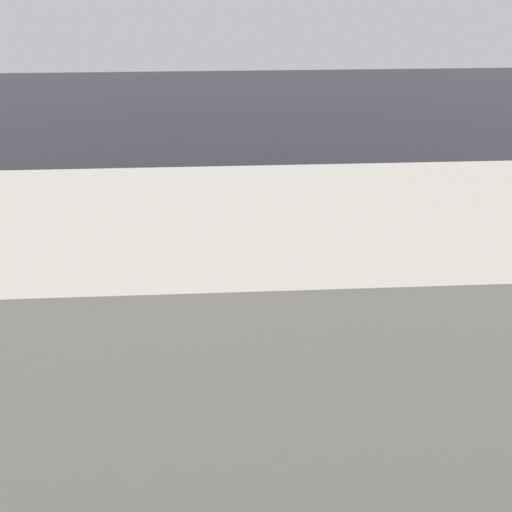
% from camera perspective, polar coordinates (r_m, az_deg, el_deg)
% --- Properties ---
extents(ground_plane, '(60.00, 60.00, 0.00)m').
position_cam_1_polar(ground_plane, '(15.60, 5.00, -0.75)').
color(ground_plane, black).
extents(kerb_strip, '(24.00, 3.20, 0.04)m').
position_cam_1_polar(kerb_strip, '(12.28, 7.55, -11.09)').
color(kerb_strip, gray).
rests_on(kerb_strip, ground).
extents(moving_hatchback, '(3.95, 1.82, 2.06)m').
position_cam_1_polar(moving_hatchback, '(15.78, 9.69, 3.58)').
color(moving_hatchback, yellow).
rests_on(moving_hatchback, ground).
extents(fire_hydrant, '(0.42, 0.31, 0.80)m').
position_cam_1_polar(fire_hydrant, '(13.07, -7.68, -5.94)').
color(fire_hydrant, gold).
rests_on(fire_hydrant, ground).
extents(pedestrian, '(0.25, 0.57, 1.22)m').
position_cam_1_polar(pedestrian, '(13.01, -12.43, -5.13)').
color(pedestrian, blue).
rests_on(pedestrian, ground).
extents(metal_railing, '(7.14, 0.04, 1.05)m').
position_cam_1_polar(metal_railing, '(11.24, 13.05, -11.79)').
color(metal_railing, '#B7BABF').
rests_on(metal_railing, ground).
extents(sign_post, '(0.07, 0.44, 2.40)m').
position_cam_1_polar(sign_post, '(11.57, -7.37, -4.21)').
color(sign_post, '#4C4C51').
rests_on(sign_post, ground).
extents(puddle_patch, '(4.20, 4.20, 0.01)m').
position_cam_1_polar(puddle_patch, '(16.24, 6.71, 0.54)').
color(puddle_patch, black).
rests_on(puddle_patch, ground).
extents(building_block, '(10.14, 2.40, 6.24)m').
position_cam_1_polar(building_block, '(6.53, -6.90, -20.73)').
color(building_block, gray).
rests_on(building_block, ground).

